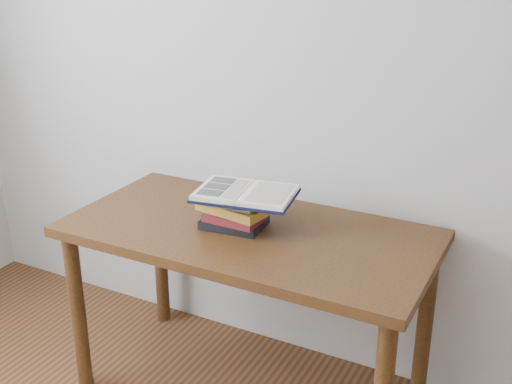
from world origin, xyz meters
The scene contains 3 objects.
desk centered at (-0.04, 1.38, 0.62)m, with size 1.34×0.67×0.72m.
book_stack centered at (-0.09, 1.37, 0.78)m, with size 0.27×0.19×0.12m.
open_book centered at (-0.05, 1.38, 0.86)m, with size 0.38×0.30×0.03m.
Camera 1 is at (0.96, -0.49, 1.70)m, focal length 45.00 mm.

